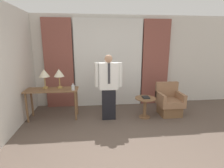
% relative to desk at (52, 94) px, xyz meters
% --- Properties ---
extents(wall_back, '(10.00, 0.06, 2.70)m').
position_rel_desk_xyz_m(wall_back, '(1.50, 0.98, 0.70)').
color(wall_back, silver).
rests_on(wall_back, ground_plane).
extents(curtain_sheer_center, '(2.00, 0.06, 2.58)m').
position_rel_desk_xyz_m(curtain_sheer_center, '(1.50, 0.85, 0.64)').
color(curtain_sheer_center, white).
rests_on(curtain_sheer_center, ground_plane).
extents(curtain_drape_left, '(0.82, 0.06, 2.58)m').
position_rel_desk_xyz_m(curtain_drape_left, '(0.05, 0.85, 0.64)').
color(curtain_drape_left, brown).
rests_on(curtain_drape_left, ground_plane).
extents(curtain_drape_right, '(0.82, 0.06, 2.58)m').
position_rel_desk_xyz_m(curtain_drape_right, '(2.95, 0.85, 0.64)').
color(curtain_drape_right, brown).
rests_on(curtain_drape_right, ground_plane).
extents(desk, '(1.28, 0.50, 0.77)m').
position_rel_desk_xyz_m(desk, '(0.00, 0.00, 0.00)').
color(desk, brown).
rests_on(desk, ground_plane).
extents(table_lamp_left, '(0.26, 0.26, 0.49)m').
position_rel_desk_xyz_m(table_lamp_left, '(-0.18, 0.10, 0.50)').
color(table_lamp_left, tan).
rests_on(table_lamp_left, desk).
extents(table_lamp_right, '(0.26, 0.26, 0.49)m').
position_rel_desk_xyz_m(table_lamp_right, '(0.18, 0.10, 0.50)').
color(table_lamp_right, tan).
rests_on(table_lamp_right, desk).
extents(bottle_near_edge, '(0.08, 0.08, 0.16)m').
position_rel_desk_xyz_m(bottle_near_edge, '(0.54, -0.15, 0.19)').
color(bottle_near_edge, silver).
rests_on(bottle_near_edge, desk).
extents(person, '(0.67, 0.22, 1.62)m').
position_rel_desk_xyz_m(person, '(1.41, -0.19, 0.23)').
color(person, black).
rests_on(person, ground_plane).
extents(armchair, '(0.62, 0.60, 0.85)m').
position_rel_desk_xyz_m(armchair, '(3.05, -0.09, -0.32)').
color(armchair, brown).
rests_on(armchair, ground_plane).
extents(side_table, '(0.52, 0.52, 0.53)m').
position_rel_desk_xyz_m(side_table, '(2.34, -0.22, -0.28)').
color(side_table, brown).
rests_on(side_table, ground_plane).
extents(book, '(0.16, 0.22, 0.03)m').
position_rel_desk_xyz_m(book, '(2.35, -0.23, -0.10)').
color(book, black).
rests_on(book, side_table).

